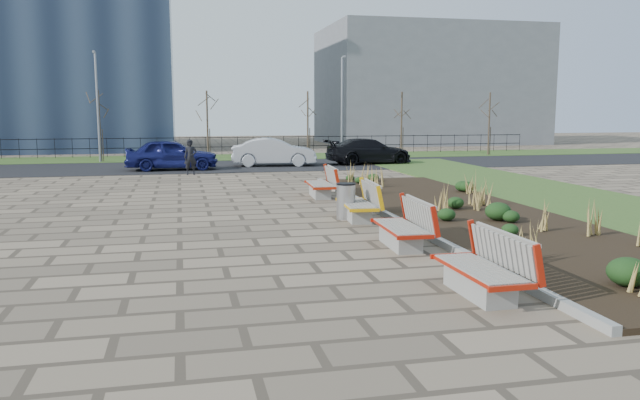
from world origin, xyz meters
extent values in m
plane|color=#7E6C57|center=(0.00, 0.00, 0.00)|extent=(120.00, 120.00, 0.00)
cube|color=black|center=(6.25, 5.00, 0.05)|extent=(4.50, 18.00, 0.10)
cube|color=gray|center=(3.92, 5.00, 0.07)|extent=(0.16, 18.00, 0.15)
cube|color=#33511E|center=(11.00, 5.00, 0.02)|extent=(5.00, 38.00, 0.04)
cube|color=#33511E|center=(0.00, 28.00, 0.02)|extent=(80.00, 5.00, 0.04)
cube|color=black|center=(0.00, 22.00, 0.01)|extent=(80.00, 7.00, 0.02)
cylinder|color=#B2B2B7|center=(2.76, 5.39, 0.48)|extent=(0.51, 0.51, 0.96)
imported|color=black|center=(-1.15, 18.12, 0.80)|extent=(0.60, 0.41, 1.60)
imported|color=navy|center=(-2.00, 20.55, 0.77)|extent=(4.43, 1.80, 1.51)
imported|color=#B0B1B8|center=(3.20, 21.64, 0.74)|extent=(4.55, 2.08, 1.44)
imported|color=black|center=(8.41, 21.70, 0.71)|extent=(4.94, 2.52, 1.37)
cube|color=slate|center=(20.00, 42.00, 5.00)|extent=(18.00, 12.00, 10.00)
camera|label=1|loc=(-1.58, -10.77, 2.96)|focal=35.00mm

